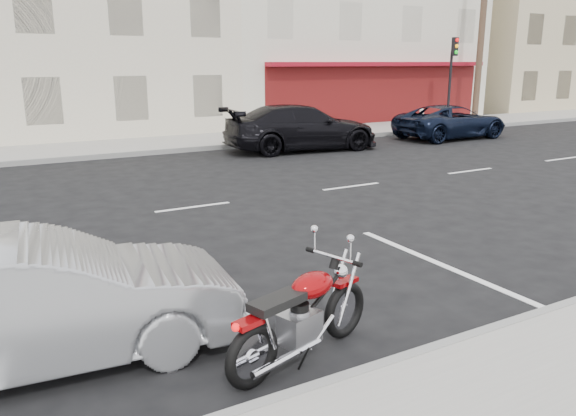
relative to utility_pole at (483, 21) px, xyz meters
name	(u,v)px	position (x,y,z in m)	size (l,w,h in m)	color
ground	(278,196)	(-15.50, -8.60, -4.74)	(120.00, 120.00, 0.00)	black
sidewalk_far	(3,156)	(-20.50, 0.10, -4.66)	(80.00, 3.40, 0.15)	gray
curb_far	(7,164)	(-20.50, -1.60, -4.66)	(80.00, 0.12, 0.16)	gray
bldg_far_east	(504,21)	(10.50, 7.70, 0.76)	(12.00, 12.00, 11.00)	tan
utility_pole	(483,21)	(0.00, 0.00, 0.00)	(1.80, 0.30, 9.00)	#422D1E
traffic_light	(452,70)	(-2.00, -0.27, -2.18)	(0.26, 0.30, 3.80)	black
fire_hydrant	(421,116)	(-3.50, -0.10, -4.21)	(0.20, 0.20, 0.72)	beige
motorcycle	(346,297)	(-18.01, -14.74, -4.29)	(1.93, 0.84, 0.99)	black
sedan_silver	(36,302)	(-20.96, -13.74, -4.08)	(1.39, 3.98, 1.31)	#94979B
suv_far	(451,122)	(-4.99, -3.37, -4.09)	(2.14, 4.65, 1.29)	black
car_far	(302,128)	(-11.60, -3.11, -3.98)	(2.13, 5.25, 1.52)	black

